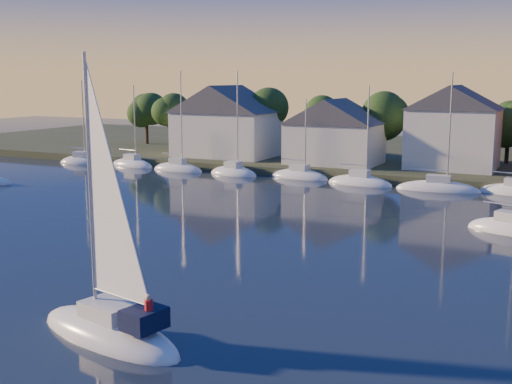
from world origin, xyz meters
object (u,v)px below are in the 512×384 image
Objects in this scene: clubhouse_centre at (335,131)px; hero_sailboat at (110,326)px; clubhouse_east at (454,126)px; drifting_sailboat_right at (507,231)px; clubhouse_west at (226,120)px.

hero_sailboat is (8.77, -54.48, -4.55)m from clubhouse_centre.
clubhouse_centre is at bearing -68.34° from hero_sailboat.
clubhouse_east is at bearing 8.13° from clubhouse_centre.
clubhouse_east is 0.76× the size of hero_sailboat.
drifting_sailboat_right is at bearing -47.74° from clubhouse_centre.
hero_sailboat is at bearing -95.29° from clubhouse_east.
clubhouse_centre is at bearing 149.48° from drifting_sailboat_right.
clubhouse_west is 47.13m from drifting_sailboat_right.
clubhouse_centre is (16.00, -1.00, -0.80)m from clubhouse_west.
clubhouse_west is 1.18× the size of clubhouse_centre.
hero_sailboat is (24.77, -55.48, -5.35)m from clubhouse_west.
clubhouse_centre is at bearing -3.58° from clubhouse_west.
clubhouse_east reaches higher than drifting_sailboat_right.
drifting_sailboat_right is at bearing -33.92° from clubhouse_west.
clubhouse_west is at bearing 163.30° from drifting_sailboat_right.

